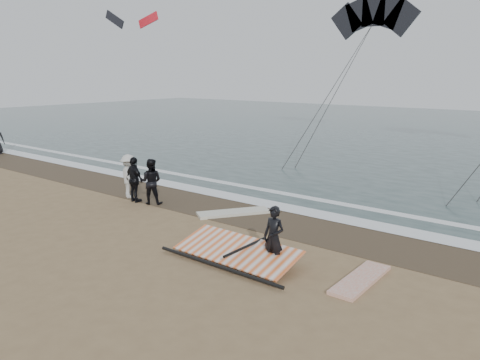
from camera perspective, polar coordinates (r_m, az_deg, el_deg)
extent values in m
plane|color=#8C704C|center=(12.47, -6.34, -10.03)|extent=(120.00, 120.00, 0.00)
cube|color=#233838|center=(42.25, 26.59, 4.97)|extent=(120.00, 54.00, 0.02)
cube|color=#4C3D2B|center=(15.79, 5.10, -4.98)|extent=(120.00, 2.80, 0.01)
cube|color=white|center=(16.93, 7.67, -3.74)|extent=(120.00, 0.90, 0.01)
cube|color=white|center=(18.37, 10.34, -2.51)|extent=(120.00, 0.45, 0.01)
imported|color=black|center=(11.91, 4.13, -6.96)|extent=(0.60, 0.41, 1.60)
cube|color=silver|center=(11.73, 14.49, -11.67)|extent=(0.64, 2.24, 0.09)
cube|color=beige|center=(16.47, -0.80, -4.00)|extent=(2.02, 2.47, 0.11)
imported|color=black|center=(17.88, -10.81, -0.18)|extent=(1.06, 1.01, 1.74)
imported|color=black|center=(18.27, -12.74, 0.04)|extent=(1.07, 0.56, 1.75)
imported|color=beige|center=(18.99, -13.39, 0.46)|extent=(1.29, 1.09, 1.74)
cube|color=black|center=(13.10, 0.50, -8.58)|extent=(2.37, 0.60, 0.09)
cube|color=orange|center=(12.45, -0.45, -8.50)|extent=(3.46, 1.38, 0.36)
cylinder|color=black|center=(11.96, -2.80, -10.41)|extent=(3.99, 0.15, 0.09)
cylinder|color=black|center=(12.22, 0.67, -8.16)|extent=(0.10, 1.72, 0.07)
cylinder|color=#262626|center=(29.36, 11.45, 11.27)|extent=(0.04, 0.04, 15.27)
cylinder|color=#262626|center=(29.62, 12.06, 11.26)|extent=(0.04, 0.04, 14.68)
cube|color=red|center=(54.73, -11.12, 18.59)|extent=(3.13, 0.12, 1.66)
cube|color=black|center=(55.92, -15.04, 18.38)|extent=(3.08, 0.12, 2.16)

